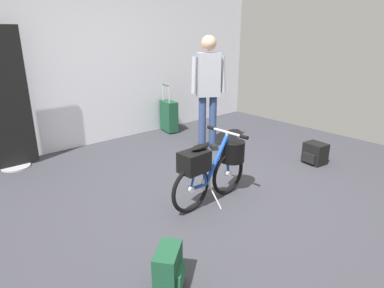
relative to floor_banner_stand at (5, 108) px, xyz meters
name	(u,v)px	position (x,y,z in m)	size (l,w,h in m)	color
ground_plane	(211,200)	(1.32, -2.31, -0.79)	(6.52, 6.52, 0.00)	#38383F
back_wall	(90,41)	(1.32, 0.29, 0.76)	(6.52, 0.10, 3.10)	silver
floor_banner_stand	(5,108)	(0.00, 0.00, 0.00)	(0.60, 0.36, 1.76)	#B7B7BC
folding_bike_foreground	(214,165)	(1.32, -2.33, -0.40)	(1.03, 0.53, 0.73)	black
visitor_near_wall	(208,86)	(2.42, -1.08, 0.14)	(0.47, 0.38, 1.64)	navy
rolling_suitcase	(169,116)	(2.50, -0.01, -0.51)	(0.24, 0.39, 0.83)	#19472D
backpack_on_floor	(315,153)	(3.07, -2.48, -0.65)	(0.28, 0.29, 0.28)	black
handbag_on_floor	(169,270)	(0.22, -3.03, -0.64)	(0.30, 0.29, 0.32)	#19472D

